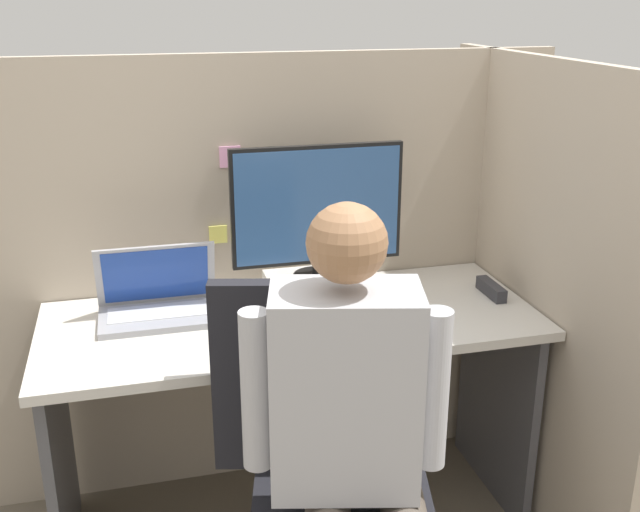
{
  "coord_description": "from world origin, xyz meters",
  "views": [
    {
      "loc": [
        -0.45,
        -1.77,
        1.71
      ],
      "look_at": [
        0.05,
        0.16,
        1.01
      ],
      "focal_mm": 42.0,
      "sensor_mm": 36.0,
      "label": 1
    }
  ],
  "objects_px": {
    "stapler": "(491,289)",
    "carrot_toy": "(262,340)",
    "monitor": "(317,209)",
    "laptop": "(159,303)",
    "office_chair": "(324,481)",
    "person": "(357,437)",
    "paper_box": "(318,289)"
  },
  "relations": [
    {
      "from": "laptop",
      "to": "stapler",
      "type": "relative_size",
      "value": 2.36
    },
    {
      "from": "laptop",
      "to": "office_chair",
      "type": "xyz_separation_m",
      "value": [
        0.36,
        -0.63,
        -0.27
      ]
    },
    {
      "from": "office_chair",
      "to": "paper_box",
      "type": "bearing_deg",
      "value": 76.93
    },
    {
      "from": "monitor",
      "to": "carrot_toy",
      "type": "height_order",
      "value": "monitor"
    },
    {
      "from": "laptop",
      "to": "stapler",
      "type": "distance_m",
      "value": 1.08
    },
    {
      "from": "monitor",
      "to": "stapler",
      "type": "relative_size",
      "value": 3.57
    },
    {
      "from": "stapler",
      "to": "carrot_toy",
      "type": "height_order",
      "value": "same"
    },
    {
      "from": "monitor",
      "to": "office_chair",
      "type": "distance_m",
      "value": 0.85
    },
    {
      "from": "stapler",
      "to": "carrot_toy",
      "type": "bearing_deg",
      "value": -166.92
    },
    {
      "from": "office_chair",
      "to": "person",
      "type": "bearing_deg",
      "value": -76.26
    },
    {
      "from": "stapler",
      "to": "laptop",
      "type": "bearing_deg",
      "value": 174.83
    },
    {
      "from": "paper_box",
      "to": "laptop",
      "type": "height_order",
      "value": "laptop"
    },
    {
      "from": "carrot_toy",
      "to": "office_chair",
      "type": "xyz_separation_m",
      "value": [
        0.09,
        -0.35,
        -0.24
      ]
    },
    {
      "from": "office_chair",
      "to": "person",
      "type": "relative_size",
      "value": 0.79
    },
    {
      "from": "carrot_toy",
      "to": "stapler",
      "type": "bearing_deg",
      "value": 13.08
    },
    {
      "from": "monitor",
      "to": "person",
      "type": "relative_size",
      "value": 0.43
    },
    {
      "from": "paper_box",
      "to": "carrot_toy",
      "type": "height_order",
      "value": "paper_box"
    },
    {
      "from": "stapler",
      "to": "office_chair",
      "type": "distance_m",
      "value": 0.93
    },
    {
      "from": "paper_box",
      "to": "stapler",
      "type": "xyz_separation_m",
      "value": [
        0.57,
        -0.11,
        -0.02
      ]
    },
    {
      "from": "laptop",
      "to": "carrot_toy",
      "type": "distance_m",
      "value": 0.4
    },
    {
      "from": "paper_box",
      "to": "stapler",
      "type": "relative_size",
      "value": 2.1
    },
    {
      "from": "laptop",
      "to": "monitor",
      "type": "bearing_deg",
      "value": 1.92
    },
    {
      "from": "monitor",
      "to": "office_chair",
      "type": "height_order",
      "value": "monitor"
    },
    {
      "from": "monitor",
      "to": "person",
      "type": "height_order",
      "value": "person"
    },
    {
      "from": "stapler",
      "to": "carrot_toy",
      "type": "distance_m",
      "value": 0.83
    },
    {
      "from": "monitor",
      "to": "stapler",
      "type": "distance_m",
      "value": 0.64
    },
    {
      "from": "paper_box",
      "to": "monitor",
      "type": "relative_size",
      "value": 0.59
    },
    {
      "from": "monitor",
      "to": "laptop",
      "type": "xyz_separation_m",
      "value": [
        -0.51,
        -0.02,
        -0.26
      ]
    },
    {
      "from": "carrot_toy",
      "to": "person",
      "type": "height_order",
      "value": "person"
    },
    {
      "from": "office_chair",
      "to": "stapler",
      "type": "bearing_deg",
      "value": 36.81
    },
    {
      "from": "stapler",
      "to": "office_chair",
      "type": "bearing_deg",
      "value": -143.19
    },
    {
      "from": "carrot_toy",
      "to": "person",
      "type": "xyz_separation_m",
      "value": [
        0.13,
        -0.5,
        -0.02
      ]
    }
  ]
}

